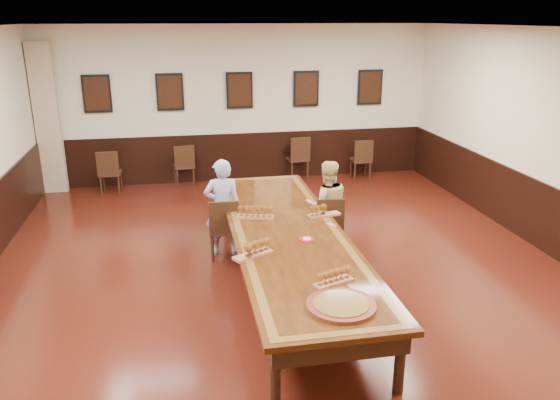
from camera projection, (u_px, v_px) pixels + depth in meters
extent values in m
cube|color=black|center=(287.00, 285.00, 7.15)|extent=(8.00, 10.00, 0.02)
cube|color=white|center=(288.00, 28.00, 6.12)|extent=(8.00, 10.00, 0.02)
cube|color=beige|center=(239.00, 105.00, 11.30)|extent=(8.00, 0.02, 3.20)
imported|color=#5263CD|center=(223.00, 207.00, 7.86)|extent=(0.54, 0.36, 1.44)
imported|color=#DBCC89|center=(327.00, 206.00, 8.05)|extent=(0.71, 0.57, 1.36)
cube|color=#EF4F6E|center=(331.00, 225.00, 7.09)|extent=(0.13, 0.16, 0.01)
cube|color=tan|center=(47.00, 119.00, 10.51)|extent=(0.45, 0.18, 2.90)
cube|color=black|center=(241.00, 156.00, 11.62)|extent=(7.98, 0.04, 1.00)
cube|color=black|center=(287.00, 233.00, 6.92)|extent=(1.40, 5.00, 0.06)
cube|color=brown|center=(287.00, 231.00, 6.91)|extent=(1.28, 4.88, 0.00)
cube|color=black|center=(287.00, 231.00, 6.90)|extent=(1.10, 4.70, 0.00)
cube|color=black|center=(287.00, 244.00, 6.96)|extent=(1.25, 4.85, 0.18)
cylinder|color=black|center=(275.00, 376.00, 4.77)|extent=(0.10, 0.10, 0.69)
cylinder|color=black|center=(400.00, 361.00, 4.98)|extent=(0.10, 0.10, 0.69)
cylinder|color=black|center=(226.00, 205.00, 9.09)|extent=(0.10, 0.10, 0.69)
cylinder|color=black|center=(293.00, 201.00, 9.30)|extent=(0.10, 0.10, 0.69)
cube|color=black|center=(97.00, 94.00, 10.64)|extent=(0.54, 0.03, 0.74)
cube|color=black|center=(97.00, 94.00, 10.63)|extent=(0.46, 0.01, 0.64)
cube|color=black|center=(170.00, 92.00, 10.89)|extent=(0.54, 0.03, 0.74)
cube|color=black|center=(170.00, 92.00, 10.87)|extent=(0.46, 0.01, 0.64)
cube|color=black|center=(239.00, 90.00, 11.14)|extent=(0.54, 0.03, 0.74)
cube|color=black|center=(240.00, 90.00, 11.12)|extent=(0.46, 0.01, 0.64)
cube|color=black|center=(306.00, 89.00, 11.39)|extent=(0.54, 0.03, 0.74)
cube|color=black|center=(306.00, 89.00, 11.37)|extent=(0.46, 0.01, 0.64)
cube|color=black|center=(370.00, 87.00, 11.63)|extent=(0.54, 0.03, 0.74)
cube|color=black|center=(370.00, 87.00, 11.62)|extent=(0.46, 0.01, 0.64)
cube|color=#965C3F|center=(255.00, 217.00, 7.33)|extent=(0.52, 0.28, 0.03)
cube|color=#965C3F|center=(324.00, 215.00, 7.42)|extent=(0.47, 0.21, 0.03)
cube|color=#965C3F|center=(253.00, 255.00, 6.18)|extent=(0.49, 0.35, 0.03)
cube|color=#965C3F|center=(334.00, 282.00, 5.54)|extent=(0.45, 0.27, 0.03)
cylinder|color=red|center=(307.00, 239.00, 6.62)|extent=(0.18, 0.18, 0.02)
cylinder|color=silver|center=(307.00, 239.00, 6.62)|extent=(0.10, 0.10, 0.01)
cylinder|color=#531D10|center=(341.00, 306.00, 5.08)|extent=(0.76, 0.76, 0.04)
cylinder|color=brown|center=(341.00, 303.00, 5.07)|extent=(0.61, 0.61, 0.01)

